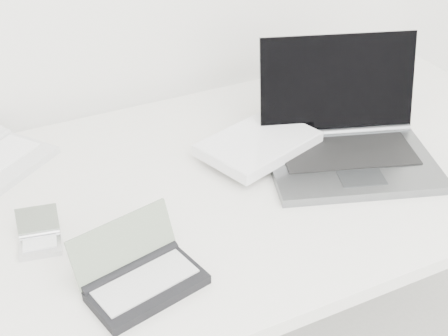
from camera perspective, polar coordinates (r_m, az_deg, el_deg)
name	(u,v)px	position (r m, az deg, el deg)	size (l,w,h in m)	color
desk	(228,196)	(1.36, 0.39, -2.59)	(1.60, 0.80, 0.73)	white
laptop_large	(320,141)	(1.40, 8.80, 2.42)	(0.53, 0.43, 0.24)	slate
pda_silver	(40,239)	(1.20, -16.51, -6.23)	(0.09, 0.10, 0.06)	silver
palmtop_charcoal	(140,276)	(1.08, -7.65, -9.75)	(0.22, 0.18, 0.10)	black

